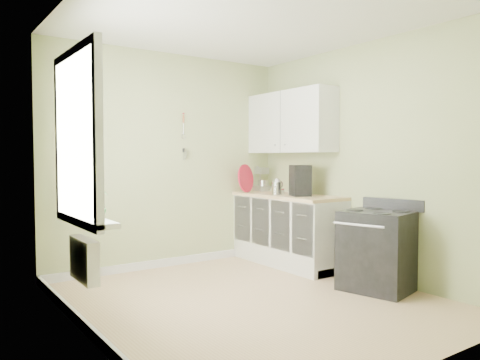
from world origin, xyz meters
TOP-DOWN VIEW (x-y plane):
  - floor at (0.00, 0.00)m, footprint 3.20×3.60m
  - ceiling at (0.00, 0.00)m, footprint 3.20×3.60m
  - wall_back at (0.00, 1.81)m, footprint 3.20×0.02m
  - wall_left at (-1.61, 0.00)m, footprint 0.02×3.60m
  - wall_right at (1.61, 0.00)m, footprint 0.02×3.60m
  - base_cabinets at (1.30, 1.00)m, footprint 0.60×1.60m
  - countertop at (1.29, 1.00)m, footprint 0.64×1.60m
  - upper_cabinets at (1.43, 1.10)m, footprint 0.35×1.40m
  - window at (-1.58, 0.30)m, footprint 0.06×1.14m
  - window_sill at (-1.51, 0.30)m, footprint 0.18×1.14m
  - radiator at (-1.54, 0.25)m, footprint 0.12×0.50m
  - wall_utensils at (0.20, 1.78)m, footprint 0.02×0.14m
  - stove at (1.28, -0.44)m, footprint 0.74×0.80m
  - stand_mixer at (1.41, 1.74)m, footprint 0.21×0.32m
  - kettle at (1.13, 1.02)m, footprint 0.20×0.12m
  - coffee_maker at (1.25, 0.72)m, footprint 0.30×0.31m
  - red_tray at (1.05, 1.59)m, footprint 0.38×0.21m
  - jar at (1.21, 1.02)m, footprint 0.07×0.07m
  - plant_a at (-1.50, -0.03)m, footprint 0.19×0.21m
  - plant_b at (-1.50, 0.23)m, footprint 0.18×0.20m
  - plant_c at (-1.50, 0.60)m, footprint 0.24×0.24m

SIDE VIEW (x-z plane):
  - floor at x=0.00m, z-range -0.02..0.00m
  - stove at x=1.28m, z-range -0.05..0.90m
  - base_cabinets at x=1.30m, z-range 0.00..0.87m
  - radiator at x=-1.54m, z-range 0.38..0.73m
  - window_sill at x=-1.51m, z-range 0.86..0.90m
  - countertop at x=1.29m, z-range 0.87..0.91m
  - jar at x=1.21m, z-range 0.91..0.99m
  - kettle at x=1.13m, z-range 0.91..1.12m
  - plant_b at x=-1.50m, z-range 0.90..1.20m
  - plant_a at x=-1.50m, z-range 0.90..1.22m
  - plant_c at x=-1.50m, z-range 0.90..1.23m
  - stand_mixer at x=1.41m, z-range 0.88..1.25m
  - coffee_maker at x=1.25m, z-range 0.90..1.28m
  - red_tray at x=1.05m, z-range 0.91..1.29m
  - wall_back at x=0.00m, z-range 0.00..2.70m
  - wall_left at x=-1.61m, z-range 0.00..2.70m
  - wall_right at x=1.61m, z-range 0.00..2.70m
  - window at x=-1.58m, z-range 0.83..2.27m
  - wall_utensils at x=0.20m, z-range 1.27..1.85m
  - upper_cabinets at x=1.43m, z-range 1.45..2.25m
  - ceiling at x=0.00m, z-range 2.70..2.72m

